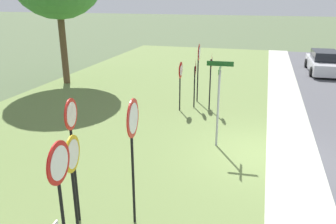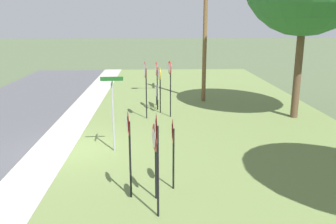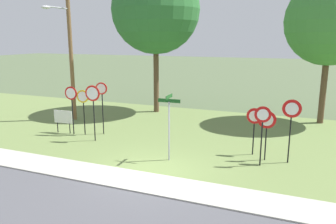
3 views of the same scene
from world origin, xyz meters
name	(u,v)px [view 3 (image 3 of 3)]	position (x,y,z in m)	size (l,w,h in m)	color
ground_plane	(148,174)	(0.00, 0.00, 0.00)	(160.00, 160.00, 0.00)	#4C5B3D
sidewalk_strip	(139,181)	(0.00, -0.80, 0.03)	(44.00, 1.60, 0.06)	#ADAA9E
grass_median	(195,133)	(0.00, 6.00, 0.02)	(44.00, 12.00, 0.04)	olive
stop_sign_near_left	(102,98)	(-4.53, 3.91, 2.04)	(0.63, 0.14, 2.80)	black
stop_sign_near_right	(71,100)	(-6.00, 3.26, 1.92)	(0.71, 0.12, 2.59)	black
stop_sign_far_left	(83,103)	(-5.38, 3.41, 1.78)	(0.66, 0.14, 2.42)	black
stop_sign_far_center	(93,100)	(-4.26, 2.70, 2.11)	(0.78, 0.12, 2.82)	black
yield_sign_near_left	(262,122)	(3.87, 2.41, 1.85)	(0.65, 0.13, 2.45)	black
yield_sign_near_right	(254,121)	(3.40, 3.61, 1.59)	(0.69, 0.10, 2.11)	black
yield_sign_far_left	(291,116)	(4.91, 3.14, 2.04)	(0.75, 0.11, 2.67)	black
yield_sign_far_right	(267,124)	(3.98, 3.10, 1.62)	(0.74, 0.17, 2.13)	black
street_name_post	(169,122)	(0.22, 1.60, 1.72)	(0.96, 0.82, 2.80)	#9EA0A8
utility_pole	(69,38)	(-8.07, 5.95, 5.09)	(2.10, 2.30, 9.39)	brown
notice_board	(63,118)	(-6.65, 3.28, 0.87)	(1.10, 0.12, 1.25)	black
oak_tree_left	(156,10)	(-4.18, 10.14, 6.93)	(5.85, 5.85, 9.83)	brown
oak_tree_right	(330,21)	(6.39, 10.98, 6.04)	(5.10, 5.10, 8.57)	brown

